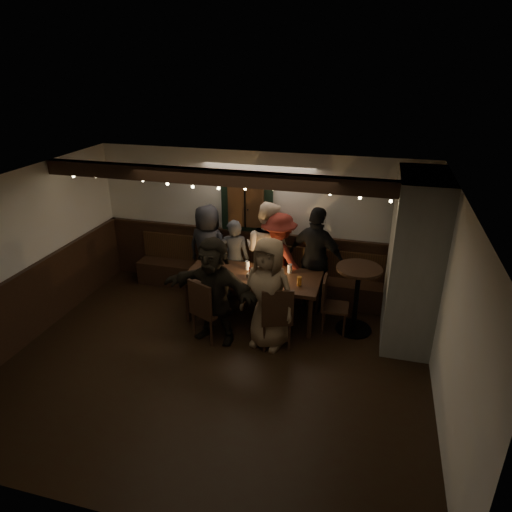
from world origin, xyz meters
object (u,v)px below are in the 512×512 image
(person_d, at_px, (279,259))
(person_g, at_px, (268,294))
(chair_near_left, at_px, (206,307))
(chair_near_right, at_px, (276,315))
(chair_end, at_px, (330,301))
(person_c, at_px, (267,251))
(dining_table, at_px, (253,279))
(person_f, at_px, (214,290))
(person_a, at_px, (208,249))
(person_b, at_px, (234,259))
(high_top, at_px, (357,291))
(person_e, at_px, (316,259))

(person_d, height_order, person_g, person_g)
(chair_near_left, distance_m, chair_near_right, 1.09)
(chair_near_left, bearing_deg, person_g, 7.59)
(chair_near_left, distance_m, person_g, 1.00)
(chair_end, xyz_separation_m, person_d, (-0.99, 0.69, 0.32))
(person_c, xyz_separation_m, person_g, (0.37, -1.45, -0.04))
(person_d, bearing_deg, dining_table, 89.18)
(person_d, height_order, person_f, person_f)
(chair_end, bearing_deg, person_g, -143.17)
(dining_table, bearing_deg, chair_end, -2.46)
(chair_end, height_order, person_g, person_g)
(person_a, bearing_deg, person_b, 178.26)
(person_b, xyz_separation_m, person_g, (0.94, -1.32, 0.12))
(chair_near_right, height_order, high_top, high_top)
(chair_near_right, bearing_deg, person_a, 137.06)
(person_e, height_order, person_f, person_e)
(chair_near_left, relative_size, person_b, 0.68)
(chair_near_left, distance_m, person_f, 0.30)
(chair_near_left, height_order, chair_near_right, chair_near_right)
(chair_near_right, distance_m, person_c, 1.64)
(chair_end, xyz_separation_m, person_c, (-1.23, 0.80, 0.40))
(person_d, bearing_deg, person_c, -0.84)
(dining_table, relative_size, person_d, 1.32)
(person_b, relative_size, person_e, 0.82)
(chair_near_right, distance_m, person_f, 1.01)
(person_c, distance_m, person_f, 1.58)
(chair_near_right, relative_size, person_b, 0.69)
(dining_table, bearing_deg, person_e, 33.50)
(chair_near_right, bearing_deg, chair_near_left, -177.32)
(person_a, distance_m, person_g, 2.07)
(chair_near_left, xyz_separation_m, person_d, (0.81, 1.46, 0.26))
(person_c, distance_m, person_e, 0.90)
(person_c, bearing_deg, high_top, 174.60)
(person_d, xyz_separation_m, person_e, (0.65, -0.01, 0.08))
(person_f, relative_size, person_g, 0.97)
(dining_table, relative_size, person_f, 1.30)
(chair_end, distance_m, person_c, 1.52)
(high_top, relative_size, person_d, 0.67)
(chair_end, distance_m, person_d, 1.25)
(chair_near_right, bearing_deg, person_e, 75.07)
(chair_end, relative_size, person_f, 0.54)
(person_f, distance_m, person_g, 0.83)
(person_d, bearing_deg, person_f, 87.74)
(person_a, relative_size, person_g, 0.96)
(chair_near_right, bearing_deg, person_f, 179.33)
(person_a, bearing_deg, person_g, 146.39)
(chair_near_right, distance_m, person_b, 1.78)
(person_a, height_order, person_f, person_f)
(dining_table, xyz_separation_m, person_b, (-0.51, 0.63, 0.03))
(chair_near_right, distance_m, high_top, 1.38)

